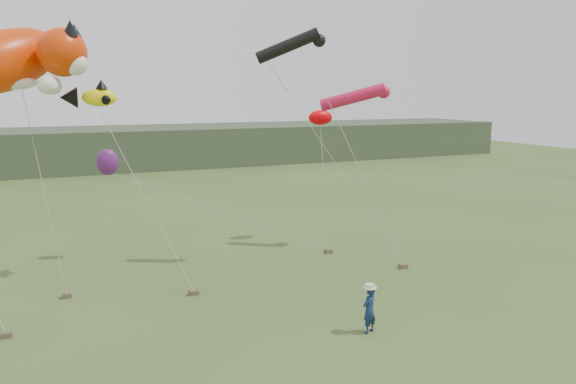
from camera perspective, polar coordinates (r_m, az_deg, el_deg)
name	(u,v)px	position (r m, az deg, el deg)	size (l,w,h in m)	color
ground	(301,327)	(19.08, 1.31, -13.54)	(120.00, 120.00, 0.00)	#385123
headland	(88,149)	(60.93, -19.69, 4.09)	(90.00, 13.00, 4.00)	#2D3D28
festival_attendant	(369,310)	(18.56, 8.25, -11.75)	(0.56, 0.37, 1.55)	#14244E
sandbag_anchors	(219,284)	(22.91, -7.06, -9.26)	(16.04, 4.57, 0.18)	brown
cat_kite	(17,60)	(23.72, -25.79, 11.99)	(6.40, 4.72, 3.61)	red
fish_kite	(88,97)	(24.17, -19.62, 9.10)	(2.20, 1.50, 1.15)	#FFF20C
tube_kites	(333,76)	(26.58, 4.64, 11.62)	(7.16, 3.27, 3.67)	black
misc_kites	(222,138)	(27.50, -6.77, 5.45)	(11.69, 1.32, 2.84)	#E90108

